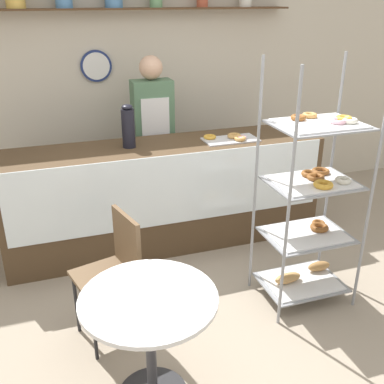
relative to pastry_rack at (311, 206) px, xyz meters
The scene contains 9 objects.
ground_plane 1.11m from the pastry_rack, behind, with size 14.00×14.00×0.00m, color gray.
back_wall 2.41m from the pastry_rack, 109.74° to the left, with size 10.00×0.30×2.70m.
display_counter 1.43m from the pastry_rack, 124.04° to the left, with size 2.89×0.63×0.98m.
pastry_rack is the anchor object (origin of this frame).
person_worker 1.82m from the pastry_rack, 115.23° to the left, with size 0.39×0.23×1.69m.
cafe_table 1.51m from the pastry_rack, 156.52° to the right, with size 0.75×0.75×0.72m.
cafe_chair 1.46m from the pastry_rack, behind, with size 0.46×0.46×0.90m.
coffee_carafe 1.66m from the pastry_rack, 132.87° to the left, with size 0.11×0.11×0.37m.
donut_tray_counter 1.13m from the pastry_rack, 99.30° to the left, with size 0.50×0.26×0.05m.
Camera 1 is at (-0.99, -2.52, 2.19)m, focal length 42.00 mm.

